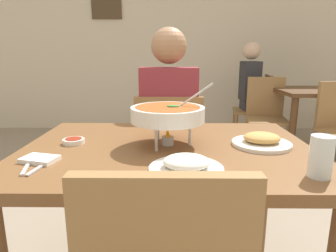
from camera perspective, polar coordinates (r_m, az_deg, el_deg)
The scene contains 16 objects.
cafe_rear_partition at distance 4.67m, azimuth 0.43°, elevation 17.87°, with size 10.00×0.10×3.00m, color beige.
dining_table_main at distance 1.25m, azimuth -0.07°, elevation -9.36°, with size 1.17×0.86×0.78m.
chair_diner_main at distance 1.97m, azimuth 0.16°, elevation -5.22°, with size 0.44×0.44×0.90m.
diner_main at distance 1.94m, azimuth 0.18°, elevation 1.71°, with size 0.40×0.45×1.31m.
curry_bowl at distance 1.20m, azimuth 0.03°, elevation 2.24°, with size 0.33×0.30×0.26m.
rice_plate at distance 0.95m, azimuth 3.54°, elevation -7.65°, with size 0.24×0.24×0.06m.
appetizer_plate at distance 1.28m, azimuth 17.62°, elevation -2.74°, with size 0.24×0.24×0.06m.
sauce_dish at distance 1.31m, azimuth -17.76°, elevation -2.76°, with size 0.09×0.09×0.02m.
napkin_folded at distance 1.13m, azimuth -23.54°, elevation -5.91°, with size 0.12×0.08×0.02m, color white.
fork_utensil at distance 1.10m, azimuth -25.52°, elevation -6.90°, with size 0.01×0.17×0.01m, color silver.
spoon_utensil at distance 1.08m, azimuth -23.12°, elevation -7.04°, with size 0.01×0.17×0.01m, color silver.
drink_glass at distance 1.01m, azimuth 27.42°, elevation -5.65°, with size 0.07×0.07×0.13m.
dining_table_far at distance 3.70m, azimuth 27.59°, elevation 4.13°, with size 1.00×0.80×0.78m.
chair_bg_middle at distance 4.01m, azimuth 17.05°, elevation 3.82°, with size 0.50×0.50×0.90m.
chair_bg_right at distance 3.56m, azimuth 18.36°, elevation 2.57°, with size 0.50×0.50×0.90m.
patron_bg_middle at distance 3.99m, azimuth 15.98°, elevation 7.27°, with size 0.45×0.40×1.31m.
Camera 1 is at (0.01, -1.15, 1.14)m, focal length 31.56 mm.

